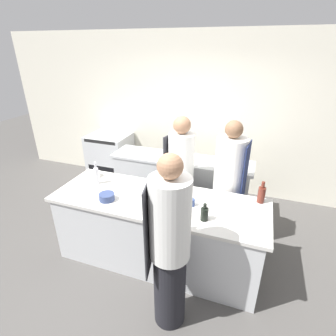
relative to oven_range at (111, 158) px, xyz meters
The scene contains 14 objects.
ground_plane 2.50m from the oven_range, 45.45° to the right, with size 16.00×16.00×0.00m, color #4C4947.
wall_back 1.99m from the oven_range, 12.45° to the left, with size 8.00×0.06×2.80m.
prep_counter 2.46m from the oven_range, 45.45° to the right, with size 2.55×0.88×0.90m.
pass_counter 1.68m from the oven_range, 16.52° to the right, with size 2.28×0.56×0.90m.
oven_range is the anchor object (origin of this frame).
chef_at_prep_near 3.30m from the oven_range, 49.58° to the right, with size 0.40×0.39×1.81m.
chef_at_stove 2.70m from the oven_range, 23.63° to the right, with size 0.42×0.40×1.74m.
chef_at_pass_far 2.11m from the oven_range, 30.51° to the right, with size 0.39×0.38×1.73m.
bottle_olive_oil 3.23m from the oven_range, 26.34° to the right, with size 0.08×0.08×0.26m.
bottle_vinegar 1.92m from the oven_range, 63.34° to the right, with size 0.06×0.06×0.30m.
bottle_wine 3.08m from the oven_range, 40.27° to the right, with size 0.08×0.08×0.19m.
bowl_mixing_large 1.70m from the oven_range, 65.60° to the right, with size 0.17×0.17×0.07m.
bowl_prep_small 2.33m from the oven_range, 59.34° to the right, with size 0.18×0.18×0.08m.
cup 2.79m from the oven_range, 39.37° to the right, with size 0.07×0.07×0.08m.
Camera 1 is at (0.99, -2.45, 2.54)m, focal length 28.00 mm.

